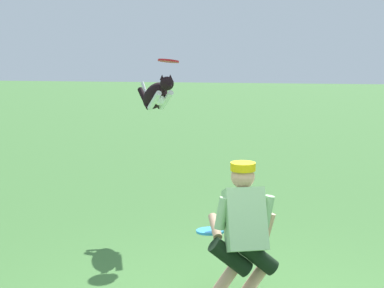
{
  "coord_description": "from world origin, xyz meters",
  "views": [
    {
      "loc": [
        -0.2,
        4.31,
        2.33
      ],
      "look_at": [
        0.67,
        -1.85,
        1.26
      ],
      "focal_mm": 55.61,
      "sensor_mm": 36.0,
      "label": 1
    }
  ],
  "objects_px": {
    "frisbee_flying": "(168,61)",
    "frisbee_held": "(210,231)",
    "dog": "(156,95)",
    "person": "(244,231)"
  },
  "relations": [
    {
      "from": "frisbee_flying",
      "to": "frisbee_held",
      "type": "distance_m",
      "value": 2.65
    },
    {
      "from": "dog",
      "to": "frisbee_held",
      "type": "height_order",
      "value": "dog"
    },
    {
      "from": "dog",
      "to": "frisbee_held",
      "type": "xyz_separation_m",
      "value": [
        -0.93,
        2.16,
        -1.05
      ]
    },
    {
      "from": "person",
      "to": "dog",
      "type": "bearing_deg",
      "value": 10.64
    },
    {
      "from": "person",
      "to": "frisbee_held",
      "type": "height_order",
      "value": "person"
    },
    {
      "from": "frisbee_held",
      "to": "person",
      "type": "bearing_deg",
      "value": 145.42
    },
    {
      "from": "frisbee_flying",
      "to": "frisbee_held",
      "type": "height_order",
      "value": "frisbee_flying"
    },
    {
      "from": "person",
      "to": "frisbee_flying",
      "type": "height_order",
      "value": "frisbee_flying"
    },
    {
      "from": "frisbee_held",
      "to": "dog",
      "type": "bearing_deg",
      "value": -66.67
    },
    {
      "from": "dog",
      "to": "frisbee_flying",
      "type": "relative_size",
      "value": 3.27
    }
  ]
}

